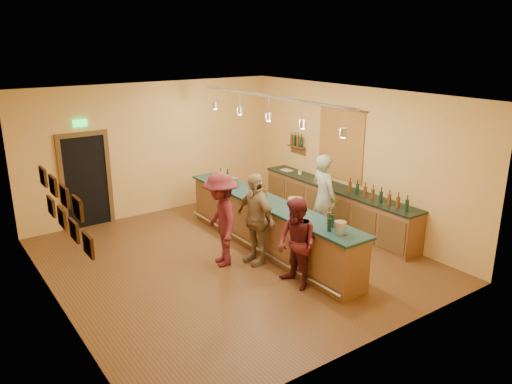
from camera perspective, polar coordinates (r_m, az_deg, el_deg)
floor at (r=9.95m, az=-2.76°, el=-7.71°), size 7.00×7.00×0.00m
ceiling at (r=9.07m, az=-3.06°, el=10.93°), size 6.50×7.00×0.02m
wall_back at (r=12.40m, az=-11.61°, el=4.84°), size 6.50×0.02×3.20m
wall_front at (r=6.85m, az=13.04°, el=-5.55°), size 6.50×0.02×3.20m
wall_left at (r=8.22m, az=-22.44°, el=-2.54°), size 0.02×7.00×3.20m
wall_right at (r=11.39m, az=11.08°, el=3.77°), size 0.02×7.00×3.20m
doorway at (r=11.94m, az=-18.89°, el=1.42°), size 1.15×0.09×2.48m
tapestry at (r=11.60m, az=9.66°, el=5.36°), size 0.03×1.40×1.60m
bottle_shelf at (r=12.68m, az=4.67°, el=5.71°), size 0.17×0.55×0.54m
picture_grid at (r=7.42m, az=-21.10°, el=-1.60°), size 0.06×2.20×0.70m
back_counter at (r=11.63m, az=9.17°, el=-1.56°), size 0.60×4.55×1.27m
tasting_bar at (r=10.17m, az=1.37°, el=-3.42°), size 0.74×5.10×1.38m
pendant_track at (r=9.59m, az=1.47°, el=9.99°), size 0.11×4.60×0.50m
bartender at (r=10.70m, az=7.73°, el=-0.61°), size 0.48×0.70×1.88m
customer_a at (r=8.63m, az=4.66°, el=-5.94°), size 0.61×0.78×1.61m
customer_b at (r=9.51m, az=-0.07°, el=-3.07°), size 0.50×1.07×1.79m
customer_c at (r=9.44m, az=-4.02°, el=-3.16°), size 0.98×1.32×1.82m
bar_stool at (r=11.36m, az=4.50°, el=-1.40°), size 0.35×0.35×0.71m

